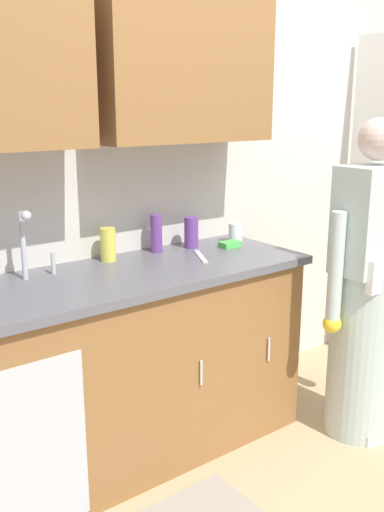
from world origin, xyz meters
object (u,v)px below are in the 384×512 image
Objects in this scene: bottle_soap at (191,232)px; cup_by_sink at (235,233)px; knife_on_counter at (201,256)px; person_at_sink at (366,307)px; bottle_water_short at (156,233)px; sponge at (230,244)px; sink at (48,289)px; bottle_dish_liquid at (108,245)px.

cup_by_sink is at bearing -8.94° from bottle_soap.
bottle_soap is at bearing 2.64° from knife_on_counter.
cup_by_sink reaches higher than knife_on_counter.
bottle_soap reaches higher than cup_by_sink.
person_at_sink is 15.56× the size of cup_by_sink.
sponge is at bearing -22.45° from bottle_water_short.
sink reaches higher than knife_on_counter.
bottle_soap reaches higher than sponge.
bottle_soap is (0.20, -0.03, -0.02)m from bottle_water_short.
person_at_sink is 0.97m from bottle_soap.
sink reaches higher than bottle_soap.
person_at_sink reaches higher than sponge.
sink is 2.08× the size of knife_on_counter.
cup_by_sink reaches higher than sponge.
bottle_soap is 0.28m from cup_by_sink.
sink is 3.06× the size of bottle_soap.
bottle_dish_liquid is (0.40, 0.20, 0.10)m from sink.
person_at_sink is 10.01× the size of bottle_dish_liquid.
knife_on_counter is (0.12, -0.22, -0.09)m from bottle_water_short.
bottle_water_short is at bearing 170.65° from cup_by_sink.
bottle_water_short is 0.20m from bottle_soap.
person_at_sink is 1.12m from bottle_water_short.
person_at_sink is 9.92× the size of bottle_soap.
bottle_soap is 0.22m from knife_on_counter.
sink is 4.80× the size of cup_by_sink.
bottle_water_short is (-0.75, 0.76, 0.34)m from person_at_sink.
sink is 1.56m from person_at_sink.
bottle_dish_liquid is 1.47× the size of sponge.
sink is 4.55× the size of sponge.
bottle_dish_liquid is at bearing 167.35° from sponge.
bottle_water_short is 1.20× the size of bottle_dish_liquid.
cup_by_sink is 0.95× the size of sponge.
bottle_dish_liquid is at bearing 87.97° from knife_on_counter.
sink is at bearing -177.22° from sponge.
bottle_dish_liquid is (-0.28, -0.01, -0.02)m from bottle_water_short.
sink is 1.05m from sponge.
person_at_sink is 8.35× the size of bottle_water_short.
sponge is at bearing 122.52° from person_at_sink.
bottle_soap is (0.88, 0.17, 0.10)m from sink.
sink is 2.58× the size of bottle_water_short.
sponge is at bearing -144.06° from cup_by_sink.
bottle_water_short reaches higher than cup_by_sink.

